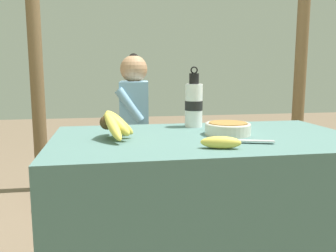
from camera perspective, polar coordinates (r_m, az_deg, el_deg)
name	(u,v)px	position (r m, az deg, el deg)	size (l,w,h in m)	color
market_counter	(205,215)	(1.61, 5.92, -13.98)	(1.28, 0.75, 0.70)	#4C706B
banana_bunch_ripe	(114,123)	(1.45, -8.67, 0.45)	(0.15, 0.28, 0.13)	#4C381E
serving_bowl	(228,128)	(1.56, 9.57, -0.29)	(0.20, 0.20, 0.05)	silver
water_bottle	(194,104)	(1.75, 4.15, 3.57)	(0.09, 0.09, 0.29)	white
loose_banana_front	(221,142)	(1.28, 8.47, -2.62)	(0.15, 0.08, 0.05)	#E0C64C
knife	(236,140)	(1.39, 10.92, -2.27)	(0.22, 0.09, 0.02)	#BCBCC1
wooden_bench	(185,147)	(2.76, 2.79, -3.41)	(1.85, 0.32, 0.46)	brown
seated_vendor	(128,116)	(2.63, -6.48, 1.62)	(0.42, 0.40, 1.10)	#232328
banana_bunch_green	(251,129)	(2.90, 13.18, -0.48)	(0.15, 0.25, 0.11)	#4C381E
support_post_near	(35,40)	(3.03, -20.61, 12.74)	(0.11, 0.11, 2.41)	brown
support_post_far	(302,44)	(3.44, 20.67, 12.21)	(0.11, 0.11, 2.41)	brown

